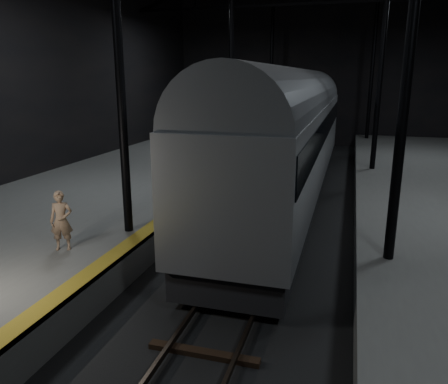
% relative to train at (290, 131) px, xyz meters
% --- Properties ---
extents(ground, '(44.00, 44.00, 0.00)m').
position_rel_train_xyz_m(ground, '(0.00, -4.16, -3.27)').
color(ground, black).
rests_on(ground, ground).
extents(platform_left, '(9.00, 43.80, 1.00)m').
position_rel_train_xyz_m(platform_left, '(-7.50, -4.16, -2.77)').
color(platform_left, '#575754').
rests_on(platform_left, ground).
extents(tactile_strip, '(0.50, 43.80, 0.01)m').
position_rel_train_xyz_m(tactile_strip, '(-3.25, -4.16, -2.27)').
color(tactile_strip, olive).
rests_on(tactile_strip, platform_left).
extents(track, '(2.40, 43.00, 0.24)m').
position_rel_train_xyz_m(track, '(0.00, -4.16, -3.20)').
color(track, '#3F3328').
rests_on(track, ground).
extents(train, '(3.28, 21.94, 5.86)m').
position_rel_train_xyz_m(train, '(0.00, 0.00, 0.00)').
color(train, '#AAADB3').
rests_on(train, ground).
extents(woman, '(0.71, 0.60, 1.66)m').
position_rel_train_xyz_m(woman, '(-4.79, -10.05, -1.44)').
color(woman, '#9E7D61').
rests_on(woman, platform_left).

